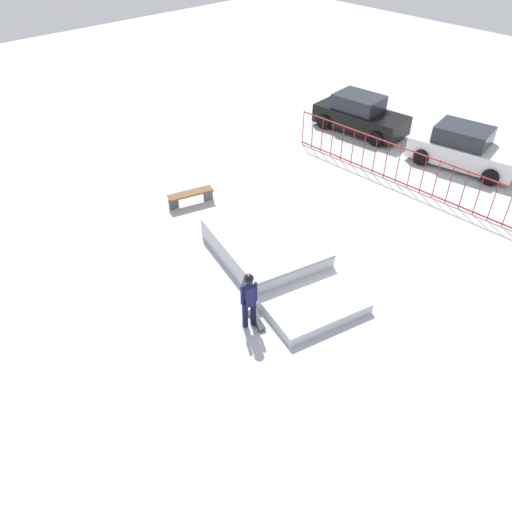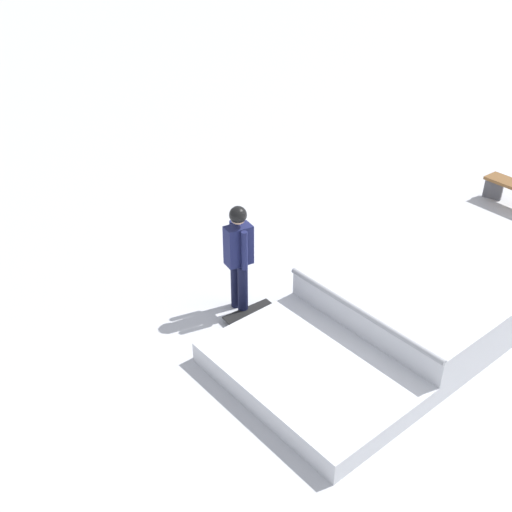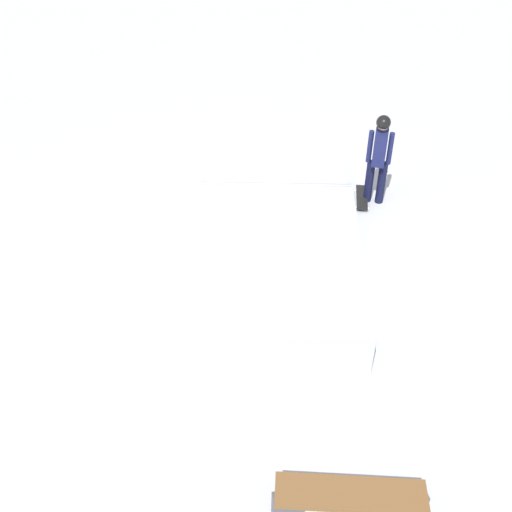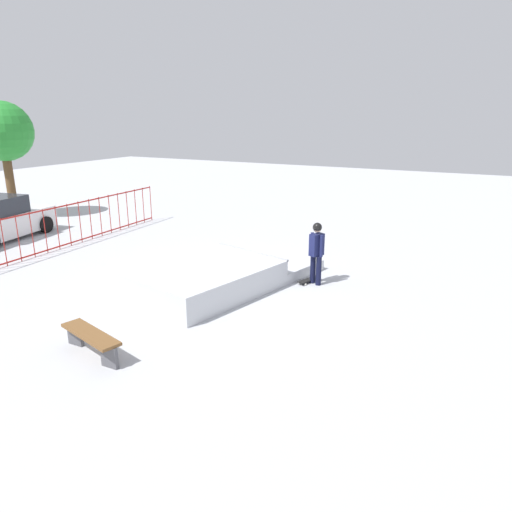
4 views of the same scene
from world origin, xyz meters
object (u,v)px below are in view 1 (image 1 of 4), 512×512
Objects in this scene: skate_ramp at (272,255)px; skater at (249,297)px; park_bench at (191,195)px; parked_car_black at (360,115)px; parked_car_white at (464,149)px; skateboard at (256,320)px.

skater reaches higher than skate_ramp.
skate_ramp is 3.55× the size of park_bench.
skate_ramp is at bearing -71.80° from parked_car_black.
skater is at bearing -22.67° from park_bench.
park_bench is (-5.79, 2.42, -0.65)m from skater.
parked_car_black is at bearing 89.61° from park_bench.
parked_car_white reaches higher than park_bench.
skater is at bearing -96.58° from parked_car_white.
skater reaches higher than parked_car_white.
parked_car_white is (-0.93, 11.90, 0.65)m from skateboard.
skateboard is (1.49, -2.01, -0.24)m from skate_ramp.
skater reaches higher than skateboard.
skater is at bearing -85.45° from skateboard.
parked_car_black reaches higher than skateboard.
parked_car_black is 0.98× the size of parked_car_white.
park_bench is 0.39× the size of parked_car_black.
parked_car_black is (-5.73, 11.76, -0.28)m from skater.
parked_car_white reaches higher than skate_ramp.
skateboard is at bearing -69.42° from parked_car_black.
park_bench is at bearing -169.10° from skate_ramp.
skater is 12.13m from parked_car_white.
parked_car_black is at bearing 173.27° from parked_car_white.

